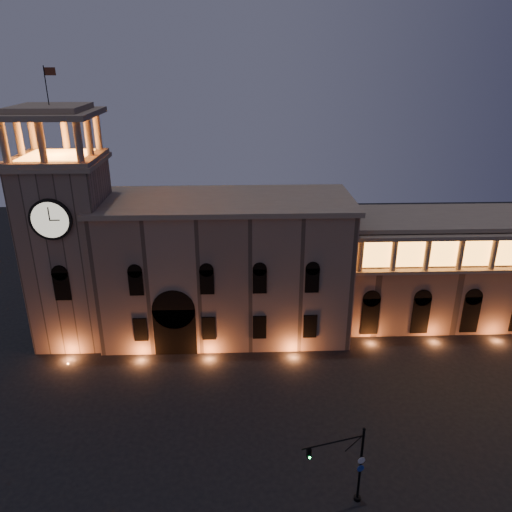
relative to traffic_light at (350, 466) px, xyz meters
name	(u,v)px	position (x,y,z in m)	size (l,w,h in m)	color
ground	(245,450)	(-8.10, 6.04, -3.84)	(160.00, 160.00, 0.00)	black
government_building	(225,267)	(-10.17, 27.97, 4.93)	(30.80, 12.80, 17.60)	#8E715D
clock_tower	(70,244)	(-28.60, 27.02, 8.66)	(9.80, 9.80, 32.40)	#8E715D
colonnade_wing	(483,267)	(23.90, 29.96, 3.49)	(40.60, 11.50, 14.50)	#886C57
traffic_light	(350,466)	(0.00, 0.00, 0.00)	(5.19, 1.61, 7.32)	black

